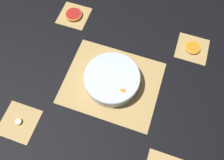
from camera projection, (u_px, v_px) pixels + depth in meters
ground_plane at (112, 83)px, 0.98m from camera, size 6.00×6.00×0.00m
bamboo_mat_center at (112, 83)px, 0.98m from camera, size 0.42×0.34×0.01m
coaster_mat_near_left at (19, 122)px, 0.91m from camera, size 0.15×0.15×0.01m
coaster_mat_far_left at (74, 16)px, 1.13m from camera, size 0.15×0.15×0.01m
coaster_mat_far_right at (192, 48)px, 1.05m from camera, size 0.15×0.15×0.01m
fruit_salad_bowl at (112, 79)px, 0.94m from camera, size 0.24×0.24×0.07m
orange_slice_whole at (193, 48)px, 1.05m from camera, size 0.07×0.07×0.01m
banana_coin_single at (18, 122)px, 0.90m from camera, size 0.03×0.03×0.01m
grapefruit_slice at (74, 14)px, 1.13m from camera, size 0.09×0.09×0.01m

